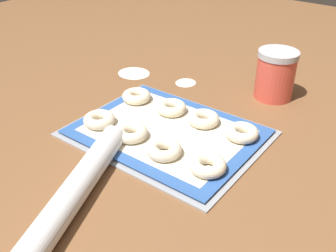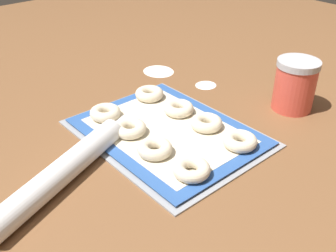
{
  "view_description": "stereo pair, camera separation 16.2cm",
  "coord_description": "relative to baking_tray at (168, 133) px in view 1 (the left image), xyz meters",
  "views": [
    {
      "loc": [
        0.47,
        -0.61,
        0.5
      ],
      "look_at": [
        0.0,
        0.01,
        0.02
      ],
      "focal_mm": 42.0,
      "sensor_mm": 36.0,
      "label": 1
    },
    {
      "loc": [
        0.58,
        -0.5,
        0.5
      ],
      "look_at": [
        0.0,
        0.01,
        0.02
      ],
      "focal_mm": 42.0,
      "sensor_mm": 36.0,
      "label": 2
    }
  ],
  "objects": [
    {
      "name": "flour_patch_near",
      "position": [
        -0.13,
        0.26,
        -0.0
      ],
      "size": [
        0.06,
        0.06,
        0.0
      ],
      "color": "white",
      "rests_on": "ground_plane"
    },
    {
      "name": "ground_plane",
      "position": [
        -0.0,
        -0.01,
        -0.0
      ],
      "size": [
        2.8,
        2.8,
        0.0
      ],
      "primitive_type": "plane",
      "color": "brown"
    },
    {
      "name": "bagel_back_mid_right",
      "position": [
        0.05,
        0.08,
        0.02
      ],
      "size": [
        0.08,
        0.08,
        0.03
      ],
      "color": "beige",
      "rests_on": "baking_mat"
    },
    {
      "name": "flour_patch_far",
      "position": [
        -0.3,
        0.22,
        -0.0
      ],
      "size": [
        0.1,
        0.09,
        0.0
      ],
      "color": "white",
      "rests_on": "ground_plane"
    },
    {
      "name": "rolling_pin",
      "position": [
        -0.0,
        -0.27,
        0.02
      ],
      "size": [
        0.19,
        0.43,
        0.05
      ],
      "color": "silver",
      "rests_on": "ground_plane"
    },
    {
      "name": "bagel_front_far_right",
      "position": [
        0.15,
        -0.07,
        0.02
      ],
      "size": [
        0.08,
        0.08,
        0.03
      ],
      "color": "beige",
      "rests_on": "baking_mat"
    },
    {
      "name": "bagel_back_far_right",
      "position": [
        0.15,
        0.08,
        0.02
      ],
      "size": [
        0.08,
        0.08,
        0.03
      ],
      "color": "beige",
      "rests_on": "baking_mat"
    },
    {
      "name": "baking_tray",
      "position": [
        0.0,
        0.0,
        0.0
      ],
      "size": [
        0.43,
        0.33,
        0.01
      ],
      "color": "#93969B",
      "rests_on": "ground_plane"
    },
    {
      "name": "bagel_back_far_left",
      "position": [
        -0.16,
        0.07,
        0.02
      ],
      "size": [
        0.08,
        0.08,
        0.03
      ],
      "color": "beige",
      "rests_on": "baking_mat"
    },
    {
      "name": "bagel_front_mid_right",
      "position": [
        0.05,
        -0.08,
        0.02
      ],
      "size": [
        0.08,
        0.08,
        0.03
      ],
      "color": "beige",
      "rests_on": "baking_mat"
    },
    {
      "name": "bagel_front_far_left",
      "position": [
        -0.15,
        -0.07,
        0.02
      ],
      "size": [
        0.08,
        0.08,
        0.03
      ],
      "color": "beige",
      "rests_on": "baking_mat"
    },
    {
      "name": "bagel_front_mid_left",
      "position": [
        -0.05,
        -0.07,
        0.02
      ],
      "size": [
        0.08,
        0.08,
        0.03
      ],
      "color": "beige",
      "rests_on": "baking_mat"
    },
    {
      "name": "bagel_back_mid_left",
      "position": [
        -0.05,
        0.07,
        0.02
      ],
      "size": [
        0.08,
        0.08,
        0.03
      ],
      "color": "beige",
      "rests_on": "baking_mat"
    },
    {
      "name": "flour_canister",
      "position": [
        0.11,
        0.33,
        0.06
      ],
      "size": [
        0.11,
        0.11,
        0.13
      ],
      "color": "#DB4C3D",
      "rests_on": "ground_plane"
    },
    {
      "name": "baking_mat",
      "position": [
        -0.0,
        -0.0,
        0.01
      ],
      "size": [
        0.4,
        0.31,
        0.0
      ],
      "color": "#2D569E",
      "rests_on": "baking_tray"
    }
  ]
}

